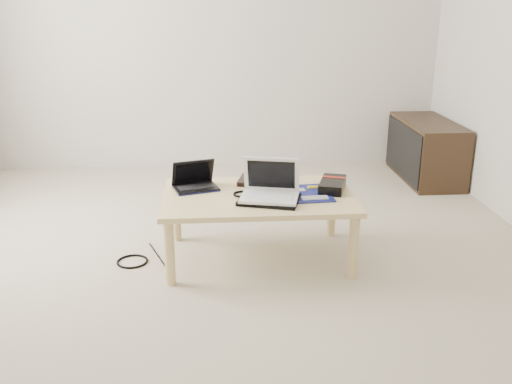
{
  "coord_description": "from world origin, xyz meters",
  "views": [
    {
      "loc": [
        -0.02,
        -3.14,
        1.47
      ],
      "look_at": [
        0.21,
        -0.03,
        0.42
      ],
      "focal_mm": 40.0,
      "sensor_mm": 36.0,
      "label": 1
    }
  ],
  "objects": [
    {
      "name": "book",
      "position": [
        0.27,
        0.2,
        0.41
      ],
      "size": [
        0.32,
        0.28,
        0.03
      ],
      "color": "black",
      "rests_on": "coffee_table"
    },
    {
      "name": "remote",
      "position": [
        0.38,
        0.02,
        0.41
      ],
      "size": [
        0.11,
        0.25,
        0.02
      ],
      "color": "silver",
      "rests_on": "coffee_table"
    },
    {
      "name": "ground",
      "position": [
        0.0,
        0.0,
        0.0
      ],
      "size": [
        4.0,
        4.0,
        0.0
      ],
      "primitive_type": "plane",
      "color": "#B9AD96",
      "rests_on": "ground"
    },
    {
      "name": "floor_cable_coil",
      "position": [
        -0.52,
        -0.05,
        0.01
      ],
      "size": [
        0.2,
        0.2,
        0.01
      ],
      "primitive_type": "torus",
      "rotation": [
        0.0,
        0.0,
        -0.08
      ],
      "color": "black",
      "rests_on": "ground"
    },
    {
      "name": "coffee_table",
      "position": [
        0.23,
        -0.03,
        0.35
      ],
      "size": [
        1.1,
        0.7,
        0.4
      ],
      "color": "#DABD83",
      "rests_on": "ground"
    },
    {
      "name": "netbook",
      "position": [
        -0.14,
        0.1,
        0.44
      ],
      "size": [
        0.29,
        0.25,
        0.17
      ],
      "color": "black",
      "rests_on": "coffee_table"
    },
    {
      "name": "floor_cable_trail",
      "position": [
        -0.38,
        0.04,
        0.0
      ],
      "size": [
        0.14,
        0.35,
        0.01
      ],
      "primitive_type": "cylinder",
      "rotation": [
        1.57,
        0.0,
        0.36
      ],
      "color": "black",
      "rests_on": "ground"
    },
    {
      "name": "neoprene_sleeve",
      "position": [
        0.28,
        -0.16,
        0.41
      ],
      "size": [
        0.38,
        0.32,
        0.02
      ],
      "primitive_type": "cube",
      "rotation": [
        0.0,
        0.0,
        -0.3
      ],
      "color": "black",
      "rests_on": "coffee_table"
    },
    {
      "name": "tablet",
      "position": [
        0.27,
        -0.03,
        0.41
      ],
      "size": [
        0.24,
        0.19,
        0.01
      ],
      "color": "black",
      "rests_on": "coffee_table"
    },
    {
      "name": "media_cabinet",
      "position": [
        1.77,
        1.45,
        0.25
      ],
      "size": [
        0.41,
        0.9,
        0.5
      ],
      "color": "#352415",
      "rests_on": "ground"
    },
    {
      "name": "gpu_box",
      "position": [
        0.67,
        0.03,
        0.43
      ],
      "size": [
        0.21,
        0.3,
        0.06
      ],
      "color": "black",
      "rests_on": "coffee_table"
    },
    {
      "name": "white_laptop",
      "position": [
        0.28,
        -0.14,
        0.47
      ],
      "size": [
        0.36,
        0.29,
        0.22
      ],
      "color": "white",
      "rests_on": "neoprene_sleeve"
    },
    {
      "name": "motherboard",
      "position": [
        0.51,
        -0.05,
        0.4
      ],
      "size": [
        0.28,
        0.34,
        0.02
      ],
      "color": "#0C1253",
      "rests_on": "coffee_table"
    },
    {
      "name": "cable_coil",
      "position": [
        0.13,
        -0.04,
        0.41
      ],
      "size": [
        0.11,
        0.11,
        0.01
      ],
      "primitive_type": "torus",
      "rotation": [
        0.0,
        0.0,
        0.02
      ],
      "color": "black",
      "rests_on": "coffee_table"
    }
  ]
}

